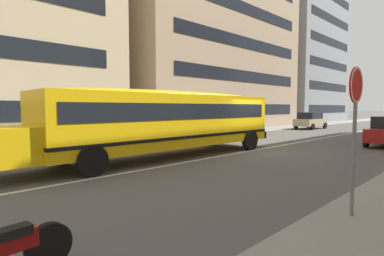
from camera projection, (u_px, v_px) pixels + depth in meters
name	position (u px, v px, depth m)	size (l,w,h in m)	color
ground_plane	(251.00, 151.00, 14.56)	(400.00, 400.00, 0.00)	#54514F
sidewalk_far	(159.00, 139.00, 19.82)	(120.00, 3.00, 0.01)	gray
lane_centreline	(251.00, 151.00, 14.56)	(110.00, 0.16, 0.01)	silver
school_bus	(166.00, 118.00, 12.58)	(12.72, 3.08, 2.84)	yellow
parked_car_beige_end_of_row	(311.00, 120.00, 29.44)	(3.97, 2.01, 1.64)	#C1B28E
stop_sign_post	(356.00, 102.00, 5.66)	(0.70, 0.07, 2.90)	slate
apartment_block_far_centre	(210.00, 50.00, 31.75)	(21.51, 9.34, 16.50)	tan
apartment_block_far_right	(288.00, 59.00, 47.45)	(15.65, 13.36, 19.70)	gray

